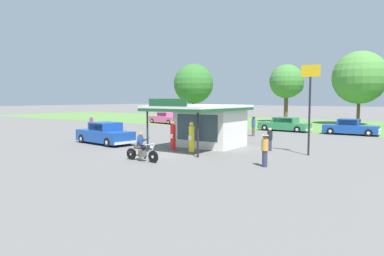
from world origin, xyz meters
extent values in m
plane|color=slate|center=(0.00, 0.00, 0.00)|extent=(300.00, 300.00, 0.00)
cube|color=#56843D|center=(0.00, 30.00, 0.00)|extent=(120.00, 24.00, 0.01)
cube|color=silver|center=(0.59, 4.62, 1.39)|extent=(4.09, 3.49, 2.79)
cube|color=#384C56|center=(0.59, 2.89, 1.45)|extent=(3.27, 0.05, 1.78)
cube|color=silver|center=(0.59, 3.16, 2.87)|extent=(4.79, 6.90, 0.16)
cube|color=#195128|center=(0.59, 3.16, 2.69)|extent=(4.79, 6.90, 0.18)
cube|color=#195128|center=(0.59, -0.26, 3.17)|extent=(2.86, 0.08, 0.44)
cylinder|color=black|center=(2.53, 0.11, 1.39)|extent=(0.12, 0.12, 2.79)
cylinder|color=black|center=(-1.36, 0.11, 1.39)|extent=(0.12, 0.12, 2.79)
cube|color=slate|center=(-0.15, 1.21, 0.05)|extent=(0.44, 0.44, 0.10)
cylinder|color=red|center=(-0.15, 1.21, 0.91)|extent=(0.34, 0.34, 1.61)
cube|color=white|center=(-0.15, 1.03, 0.99)|extent=(0.22, 0.02, 0.28)
sphere|color=#EACC4C|center=(-0.15, 1.21, 1.85)|extent=(0.26, 0.26, 0.26)
cube|color=slate|center=(1.32, 1.21, 0.05)|extent=(0.44, 0.44, 0.10)
cylinder|color=yellow|center=(1.32, 1.21, 0.90)|extent=(0.34, 0.34, 1.59)
cube|color=white|center=(1.32, 1.03, 0.98)|extent=(0.22, 0.02, 0.28)
sphere|color=#EACC4C|center=(1.32, 1.21, 1.83)|extent=(0.26, 0.26, 0.26)
cylinder|color=black|center=(1.53, -2.64, 0.32)|extent=(0.64, 0.11, 0.64)
cylinder|color=silver|center=(1.53, -2.64, 0.32)|extent=(0.16, 0.12, 0.16)
cylinder|color=black|center=(-0.12, -2.61, 0.32)|extent=(0.64, 0.11, 0.64)
cylinder|color=silver|center=(-0.12, -2.61, 0.32)|extent=(0.16, 0.12, 0.16)
ellipsoid|color=black|center=(0.81, -2.63, 0.78)|extent=(0.56, 0.25, 0.24)
cube|color=#59595E|center=(0.76, -2.63, 0.42)|extent=(0.45, 0.25, 0.36)
cube|color=black|center=(0.46, -2.62, 0.72)|extent=(0.49, 0.27, 0.10)
cylinder|color=silver|center=(1.43, -2.64, 0.60)|extent=(0.37, 0.08, 0.71)
cylinder|color=silver|center=(1.31, -2.64, 0.98)|extent=(0.05, 0.70, 0.04)
sphere|color=silver|center=(1.41, -2.64, 0.82)|extent=(0.16, 0.16, 0.16)
cube|color=black|center=(-0.07, -2.61, 0.44)|extent=(0.44, 0.19, 0.12)
cylinder|color=silver|center=(0.36, -2.48, 0.28)|extent=(0.71, 0.10, 0.18)
cube|color=brown|center=(0.53, -2.62, 0.78)|extent=(0.41, 0.35, 0.14)
cylinder|color=brown|center=(0.73, -2.47, 0.38)|extent=(0.12, 0.23, 0.56)
cylinder|color=brown|center=(0.73, -2.79, 0.38)|extent=(0.12, 0.23, 0.56)
cylinder|color=#2D4C8C|center=(0.57, -2.62, 1.09)|extent=(0.42, 0.33, 0.60)
sphere|color=#9E704C|center=(0.63, -2.63, 1.47)|extent=(0.22, 0.22, 0.22)
cylinder|color=#2D4C8C|center=(0.81, -2.43, 1.18)|extent=(0.54, 0.10, 0.31)
cylinder|color=#2D4C8C|center=(0.80, -2.83, 1.18)|extent=(0.54, 0.10, 0.31)
cube|color=#19479E|center=(-6.62, 1.15, 0.60)|extent=(5.22, 2.57, 0.83)
cube|color=#19479E|center=(-6.51, 1.14, 1.32)|extent=(2.25, 1.96, 0.62)
cube|color=#283847|center=(-7.51, 1.27, 1.32)|extent=(0.23, 1.51, 0.49)
cube|color=#283847|center=(-6.62, 0.31, 1.32)|extent=(1.73, 0.25, 0.47)
cube|color=#283847|center=(-6.41, 1.97, 1.32)|extent=(1.73, 0.25, 0.47)
cube|color=silver|center=(-9.14, 1.48, 0.30)|extent=(0.35, 1.85, 0.18)
cube|color=silver|center=(-4.11, 0.83, 0.30)|extent=(0.35, 1.85, 0.18)
sphere|color=white|center=(-9.23, 0.86, 0.64)|extent=(0.18, 0.18, 0.18)
sphere|color=white|center=(-9.07, 2.09, 0.64)|extent=(0.18, 0.18, 0.18)
cylinder|color=black|center=(-8.43, 0.47, 0.33)|extent=(0.68, 0.28, 0.66)
cylinder|color=silver|center=(-8.43, 0.47, 0.33)|extent=(0.32, 0.26, 0.30)
cylinder|color=black|center=(-8.20, 2.28, 0.33)|extent=(0.68, 0.28, 0.66)
cylinder|color=silver|center=(-8.20, 2.28, 0.33)|extent=(0.32, 0.26, 0.30)
cylinder|color=black|center=(-5.05, 0.03, 0.33)|extent=(0.68, 0.28, 0.66)
cylinder|color=silver|center=(-5.05, 0.03, 0.33)|extent=(0.32, 0.26, 0.30)
cylinder|color=black|center=(-4.82, 1.84, 0.33)|extent=(0.68, 0.28, 0.66)
cylinder|color=silver|center=(-4.82, 1.84, 0.33)|extent=(0.32, 0.26, 0.30)
cube|color=gold|center=(-5.76, 17.99, 0.54)|extent=(4.75, 2.21, 0.71)
cube|color=gold|center=(-5.91, 18.00, 1.17)|extent=(1.98, 1.75, 0.55)
cube|color=#283847|center=(-5.01, 17.92, 1.17)|extent=(0.17, 1.41, 0.44)
cube|color=#283847|center=(-5.85, 18.78, 1.17)|extent=(1.57, 0.17, 0.42)
cube|color=#283847|center=(-5.98, 17.23, 1.17)|extent=(1.57, 0.17, 0.42)
cube|color=silver|center=(-3.43, 17.78, 0.30)|extent=(0.27, 1.72, 0.18)
cube|color=silver|center=(-8.08, 18.20, 0.30)|extent=(0.27, 1.72, 0.18)
sphere|color=white|center=(-3.37, 18.35, 0.57)|extent=(0.18, 0.18, 0.18)
sphere|color=white|center=(-3.47, 17.20, 0.57)|extent=(0.18, 0.18, 0.18)
cylinder|color=black|center=(-4.12, 18.69, 0.33)|extent=(0.68, 0.26, 0.66)
cylinder|color=silver|center=(-4.12, 18.69, 0.33)|extent=(0.32, 0.25, 0.30)
cylinder|color=black|center=(-4.27, 17.01, 0.33)|extent=(0.68, 0.26, 0.66)
cylinder|color=silver|center=(-4.27, 17.01, 0.33)|extent=(0.32, 0.25, 0.30)
cylinder|color=black|center=(-7.24, 18.97, 0.33)|extent=(0.68, 0.26, 0.66)
cylinder|color=silver|center=(-7.24, 18.97, 0.33)|extent=(0.32, 0.25, 0.30)
cylinder|color=black|center=(-7.39, 17.29, 0.33)|extent=(0.68, 0.26, 0.66)
cylinder|color=silver|center=(-7.39, 17.29, 0.33)|extent=(0.32, 0.25, 0.30)
cube|color=#19479E|center=(7.26, 18.88, 0.53)|extent=(4.83, 1.99, 0.71)
cube|color=#19479E|center=(7.10, 18.87, 1.19)|extent=(1.89, 1.68, 0.60)
cube|color=#283847|center=(8.00, 18.90, 1.19)|extent=(0.08, 1.44, 0.48)
cube|color=#283847|center=(7.07, 19.67, 1.19)|extent=(1.57, 0.08, 0.46)
cube|color=#283847|center=(7.12, 18.08, 1.19)|extent=(1.57, 0.08, 0.46)
cube|color=silver|center=(9.68, 18.95, 0.30)|extent=(0.17, 1.75, 0.18)
cube|color=silver|center=(4.85, 18.80, 0.30)|extent=(0.17, 1.75, 0.18)
sphere|color=white|center=(9.67, 19.54, 0.57)|extent=(0.18, 0.18, 0.18)
sphere|color=white|center=(9.71, 18.36, 0.57)|extent=(0.18, 0.18, 0.18)
cylinder|color=black|center=(8.86, 19.79, 0.33)|extent=(0.67, 0.22, 0.66)
cylinder|color=silver|center=(8.86, 19.79, 0.33)|extent=(0.30, 0.23, 0.30)
cylinder|color=black|center=(8.91, 18.06, 0.33)|extent=(0.67, 0.22, 0.66)
cylinder|color=silver|center=(8.91, 18.06, 0.33)|extent=(0.30, 0.23, 0.30)
cylinder|color=black|center=(5.62, 19.69, 0.33)|extent=(0.67, 0.22, 0.66)
cylinder|color=silver|center=(5.62, 19.69, 0.33)|extent=(0.30, 0.23, 0.30)
cylinder|color=black|center=(5.67, 17.97, 0.33)|extent=(0.67, 0.22, 0.66)
cylinder|color=silver|center=(5.67, 17.97, 0.33)|extent=(0.30, 0.23, 0.30)
cube|color=#E55993|center=(-16.52, 20.39, 0.59)|extent=(5.64, 2.94, 0.81)
cube|color=#E55993|center=(-16.28, 20.34, 1.29)|extent=(2.51, 2.01, 0.59)
cube|color=#283847|center=(-17.34, 20.58, 1.29)|extent=(0.35, 1.34, 0.47)
cube|color=#283847|center=(-16.45, 19.60, 1.29)|extent=(1.84, 0.46, 0.45)
cube|color=#283847|center=(-16.10, 21.07, 1.29)|extent=(1.84, 0.46, 0.45)
cube|color=silver|center=(-19.16, 21.01, 0.30)|extent=(0.50, 1.65, 0.18)
cube|color=silver|center=(-13.87, 19.77, 0.30)|extent=(0.50, 1.65, 0.18)
sphere|color=white|center=(-19.30, 20.47, 0.63)|extent=(0.18, 0.18, 0.18)
sphere|color=white|center=(-19.05, 21.56, 0.63)|extent=(0.18, 0.18, 0.18)
cylinder|color=black|center=(-18.48, 20.01, 0.33)|extent=(0.69, 0.35, 0.66)
cylinder|color=silver|center=(-18.48, 20.01, 0.33)|extent=(0.34, 0.28, 0.30)
cylinder|color=black|center=(-18.11, 21.61, 0.33)|extent=(0.69, 0.35, 0.66)
cylinder|color=silver|center=(-18.11, 21.61, 0.33)|extent=(0.34, 0.28, 0.30)
cylinder|color=black|center=(-14.92, 19.18, 0.33)|extent=(0.69, 0.35, 0.66)
cylinder|color=silver|center=(-14.92, 19.18, 0.33)|extent=(0.34, 0.28, 0.30)
cylinder|color=black|center=(-14.55, 20.77, 0.33)|extent=(0.69, 0.35, 0.66)
cylinder|color=silver|center=(-14.55, 20.77, 0.33)|extent=(0.34, 0.28, 0.30)
cube|color=gold|center=(-10.63, 21.88, 0.59)|extent=(5.55, 3.19, 0.82)
cube|color=gold|center=(-10.85, 21.93, 1.26)|extent=(2.39, 2.16, 0.54)
cube|color=#283847|center=(-9.89, 21.68, 1.26)|extent=(0.42, 1.48, 0.43)
cube|color=#283847|center=(-10.64, 22.75, 1.26)|extent=(1.67, 0.46, 0.41)
cube|color=#283847|center=(-11.07, 21.12, 1.26)|extent=(1.67, 0.46, 0.41)
cube|color=silver|center=(-8.07, 21.21, 0.30)|extent=(0.58, 1.82, 0.18)
cube|color=silver|center=(-13.19, 22.54, 0.30)|extent=(0.58, 1.82, 0.18)
sphere|color=white|center=(-7.90, 21.81, 0.63)|extent=(0.18, 0.18, 0.18)
sphere|color=white|center=(-8.22, 20.61, 0.63)|extent=(0.18, 0.18, 0.18)
cylinder|color=black|center=(-8.68, 22.31, 0.33)|extent=(0.69, 0.36, 0.66)
cylinder|color=silver|center=(-8.68, 22.31, 0.33)|extent=(0.34, 0.29, 0.30)
cylinder|color=black|center=(-9.14, 20.55, 0.33)|extent=(0.69, 0.36, 0.66)
cylinder|color=silver|center=(-9.14, 20.55, 0.33)|extent=(0.34, 0.29, 0.30)
cylinder|color=black|center=(-12.12, 23.20, 0.33)|extent=(0.69, 0.36, 0.66)
cylinder|color=silver|center=(-12.12, 23.20, 0.33)|extent=(0.34, 0.29, 0.30)
cylinder|color=black|center=(-12.58, 21.44, 0.33)|extent=(0.69, 0.36, 0.66)
cylinder|color=silver|center=(-12.58, 21.44, 0.33)|extent=(0.34, 0.29, 0.30)
cube|color=#2D844C|center=(0.79, 18.92, 0.53)|extent=(5.38, 2.16, 0.71)
cube|color=#2D844C|center=(0.94, 18.91, 1.17)|extent=(2.49, 1.74, 0.57)
cube|color=#283847|center=(-0.23, 18.99, 1.17)|extent=(0.14, 1.39, 0.45)
cube|color=#283847|center=(0.88, 18.14, 1.17)|extent=(2.02, 0.18, 0.43)
cube|color=#283847|center=(1.00, 19.67, 1.17)|extent=(2.02, 0.18, 0.43)
cube|color=silver|center=(-1.87, 19.12, 0.30)|extent=(0.25, 1.69, 0.18)
cube|color=silver|center=(3.44, 18.72, 0.30)|extent=(0.25, 1.69, 0.18)
sphere|color=white|center=(-1.92, 18.55, 0.57)|extent=(0.18, 0.18, 0.18)
sphere|color=white|center=(-1.84, 19.69, 0.57)|extent=(0.18, 0.18, 0.18)
cylinder|color=black|center=(-1.06, 18.23, 0.33)|extent=(0.67, 0.25, 0.66)
cylinder|color=silver|center=(-1.06, 18.23, 0.33)|extent=(0.31, 0.24, 0.30)
cylinder|color=black|center=(-0.94, 19.88, 0.33)|extent=(0.67, 0.25, 0.66)
cylinder|color=silver|center=(-0.94, 19.88, 0.33)|extent=(0.31, 0.24, 0.30)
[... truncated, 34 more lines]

